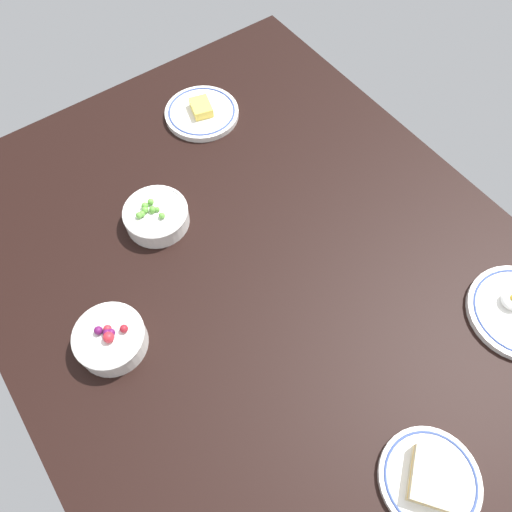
% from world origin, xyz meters
% --- Properties ---
extents(dining_table, '(1.36, 1.10, 0.04)m').
position_xyz_m(dining_table, '(0.00, 0.00, 0.02)').
color(dining_table, black).
rests_on(dining_table, ground).
extents(bowl_berries, '(0.14, 0.14, 0.07)m').
position_xyz_m(bowl_berries, '(-0.01, -0.34, 0.07)').
color(bowl_berries, white).
rests_on(bowl_berries, dining_table).
extents(plate_cheese, '(0.19, 0.19, 0.04)m').
position_xyz_m(plate_cheese, '(-0.44, 0.14, 0.05)').
color(plate_cheese, white).
rests_on(plate_cheese, dining_table).
extents(plate_sandwich, '(0.18, 0.18, 0.05)m').
position_xyz_m(plate_sandwich, '(0.54, -0.01, 0.05)').
color(plate_sandwich, white).
rests_on(plate_sandwich, dining_table).
extents(bowl_peas, '(0.15, 0.15, 0.06)m').
position_xyz_m(bowl_peas, '(-0.21, -0.12, 0.07)').
color(bowl_peas, white).
rests_on(bowl_peas, dining_table).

